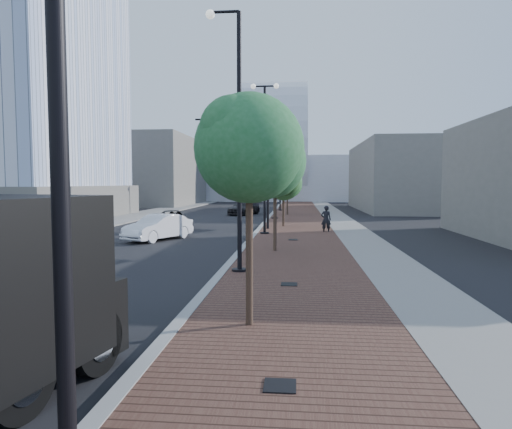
{
  "coord_description": "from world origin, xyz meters",
  "views": [
    {
      "loc": [
        2.66,
        -5.74,
        3.25
      ],
      "look_at": [
        1.0,
        12.0,
        2.0
      ],
      "focal_mm": 31.62,
      "sensor_mm": 36.0,
      "label": 1
    }
  ],
  "objects": [
    {
      "name": "west_sidewalk",
      "position": [
        -13.0,
        40.0,
        0.06
      ],
      "size": [
        4.0,
        140.0,
        0.12
      ],
      "primitive_type": "cube",
      "color": "slate",
      "rests_on": "ground"
    },
    {
      "name": "commercial_block_nw",
      "position": [
        -20.0,
        60.0,
        5.0
      ],
      "size": [
        14.0,
        20.0,
        10.0
      ],
      "primitive_type": "cube",
      "color": "#65625B",
      "rests_on": "ground"
    },
    {
      "name": "ground",
      "position": [
        0.0,
        0.0,
        0.0
      ],
      "size": [
        220.0,
        220.0,
        0.0
      ],
      "primitive_type": "plane",
      "color": "black"
    },
    {
      "name": "streetlight_3",
      "position": [
        0.49,
        34.0,
        4.34
      ],
      "size": [
        1.44,
        0.56,
        9.21
      ],
      "color": "black",
      "rests_on": "ground"
    },
    {
      "name": "concrete_strip",
      "position": [
        6.2,
        40.0,
        0.07
      ],
      "size": [
        2.4,
        140.0,
        0.13
      ],
      "primitive_type": "cube",
      "color": "slate",
      "rests_on": "ground"
    },
    {
      "name": "white_sedan",
      "position": [
        -5.25,
        19.15,
        0.73
      ],
      "size": [
        3.25,
        4.7,
        1.47
      ],
      "primitive_type": "imported",
      "rotation": [
        0.0,
        0.0,
        -0.43
      ],
      "color": "white",
      "rests_on": "ground"
    },
    {
      "name": "pedestrian",
      "position": [
        4.47,
        23.5,
        0.9
      ],
      "size": [
        0.66,
        0.44,
        1.79
      ],
      "primitive_type": "imported",
      "rotation": [
        0.0,
        0.0,
        3.16
      ],
      "color": "black",
      "rests_on": "ground"
    },
    {
      "name": "commercial_block_ne",
      "position": [
        16.0,
        50.0,
        4.0
      ],
      "size": [
        12.0,
        22.0,
        8.0
      ],
      "primitive_type": "cube",
      "color": "slate",
      "rests_on": "ground"
    },
    {
      "name": "tree_0",
      "position": [
        1.65,
        4.02,
        3.98
      ],
      "size": [
        2.43,
        2.38,
        5.19
      ],
      "color": "#382619",
      "rests_on": "ground"
    },
    {
      "name": "streetlight_2",
      "position": [
        0.6,
        22.0,
        4.82
      ],
      "size": [
        1.72,
        0.56,
        9.28
      ],
      "color": "black",
      "rests_on": "ground"
    },
    {
      "name": "convention_center",
      "position": [
        -2.0,
        85.0,
        6.0
      ],
      "size": [
        50.0,
        30.0,
        50.0
      ],
      "color": "#B1B4BC",
      "rests_on": "ground"
    },
    {
      "name": "tree_1",
      "position": [
        1.65,
        15.02,
        3.63
      ],
      "size": [
        2.26,
        2.19,
        4.74
      ],
      "color": "#382619",
      "rests_on": "ground"
    },
    {
      "name": "tree_3",
      "position": [
        1.65,
        39.02,
        3.56
      ],
      "size": [
        2.56,
        2.54,
        4.85
      ],
      "color": "#382619",
      "rests_on": "ground"
    },
    {
      "name": "traffic_mast",
      "position": [
        -0.3,
        25.0,
        4.98
      ],
      "size": [
        5.09,
        0.2,
        8.0
      ],
      "color": "black",
      "rests_on": "ground"
    },
    {
      "name": "streetlight_4",
      "position": [
        0.6,
        46.0,
        4.82
      ],
      "size": [
        1.72,
        0.56,
        9.28
      ],
      "color": "black",
      "rests_on": "ground"
    },
    {
      "name": "utility_cover_1",
      "position": [
        2.4,
        8.0,
        0.13
      ],
      "size": [
        0.5,
        0.5,
        0.02
      ],
      "primitive_type": "cube",
      "color": "black",
      "rests_on": "sidewalk"
    },
    {
      "name": "utility_cover_0",
      "position": [
        2.4,
        1.0,
        0.13
      ],
      "size": [
        0.5,
        0.5,
        0.02
      ],
      "primitive_type": "cube",
      "color": "black",
      "rests_on": "sidewalk"
    },
    {
      "name": "tree_2",
      "position": [
        1.65,
        27.02,
        3.33
      ],
      "size": [
        2.71,
        2.71,
        4.7
      ],
      "color": "#382619",
      "rests_on": "ground"
    },
    {
      "name": "curb",
      "position": [
        0.0,
        40.0,
        0.07
      ],
      "size": [
        0.3,
        140.0,
        0.14
      ],
      "primitive_type": "cube",
      "color": "gray",
      "rests_on": "ground"
    },
    {
      "name": "dark_car_mid",
      "position": [
        -6.32,
        25.76,
        0.64
      ],
      "size": [
        3.56,
        5.05,
        1.28
      ],
      "primitive_type": "imported",
      "rotation": [
        0.0,
        0.0,
        0.35
      ],
      "color": "black",
      "rests_on": "ground"
    },
    {
      "name": "utility_cover_2",
      "position": [
        2.4,
        19.0,
        0.13
      ],
      "size": [
        0.5,
        0.5,
        0.02
      ],
      "primitive_type": "cube",
      "color": "black",
      "rests_on": "sidewalk"
    },
    {
      "name": "streetlight_1",
      "position": [
        0.49,
        10.0,
        4.34
      ],
      "size": [
        1.44,
        0.56,
        9.21
      ],
      "color": "black",
      "rests_on": "ground"
    },
    {
      "name": "sidewalk",
      "position": [
        3.5,
        40.0,
        0.06
      ],
      "size": [
        7.0,
        140.0,
        0.12
      ],
      "primitive_type": "cube",
      "color": "#4C2D23",
      "rests_on": "ground"
    },
    {
      "name": "dark_car_far",
      "position": [
        -2.87,
        40.2,
        0.7
      ],
      "size": [
        3.39,
        5.17,
        1.39
      ],
      "primitive_type": "imported",
      "rotation": [
        0.0,
        0.0,
        -0.33
      ],
      "color": "black",
      "rests_on": "ground"
    }
  ]
}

